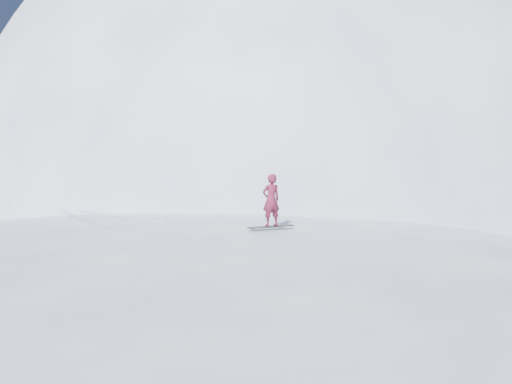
# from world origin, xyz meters

# --- Properties ---
(ground) EXTENTS (400.00, 400.00, 0.00)m
(ground) POSITION_xyz_m (0.00, 0.00, 0.00)
(ground) COLOR white
(ground) RESTS_ON ground
(near_ridge) EXTENTS (36.00, 28.00, 4.80)m
(near_ridge) POSITION_xyz_m (1.00, 3.00, 0.00)
(near_ridge) COLOR white
(near_ridge) RESTS_ON ground
(summit_peak) EXTENTS (60.00, 56.00, 56.00)m
(summit_peak) POSITION_xyz_m (22.00, 26.00, 0.00)
(summit_peak) COLOR white
(summit_peak) RESTS_ON ground
(peak_shoulder) EXTENTS (28.00, 24.00, 18.00)m
(peak_shoulder) POSITION_xyz_m (10.00, 20.00, 0.00)
(peak_shoulder) COLOR white
(peak_shoulder) RESTS_ON ground
(wind_bumps) EXTENTS (16.00, 14.40, 1.00)m
(wind_bumps) POSITION_xyz_m (-0.56, 2.12, 0.00)
(wind_bumps) COLOR white
(wind_bumps) RESTS_ON ground
(snowboard) EXTENTS (1.64, 0.40, 0.03)m
(snowboard) POSITION_xyz_m (3.32, -0.35, 2.41)
(snowboard) COLOR black
(snowboard) RESTS_ON near_ridge
(snowboarder) EXTENTS (0.65, 0.45, 1.72)m
(snowboarder) POSITION_xyz_m (3.32, -0.35, 3.29)
(snowboarder) COLOR maroon
(snowboarder) RESTS_ON snowboard
(board_tracks) EXTENTS (2.81, 5.95, 0.04)m
(board_tracks) POSITION_xyz_m (-1.04, 5.12, 2.42)
(board_tracks) COLOR silver
(board_tracks) RESTS_ON ground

